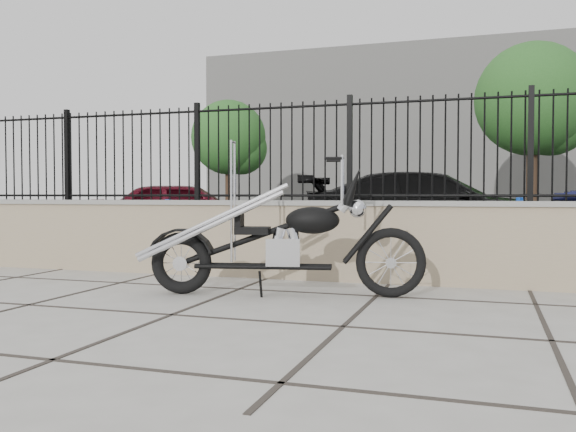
% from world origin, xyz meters
% --- Properties ---
extents(ground_plane, '(90.00, 90.00, 0.00)m').
position_xyz_m(ground_plane, '(0.00, 0.00, 0.00)').
color(ground_plane, '#99968E').
rests_on(ground_plane, ground).
extents(parking_lot, '(30.00, 30.00, 0.00)m').
position_xyz_m(parking_lot, '(0.00, 12.50, 0.00)').
color(parking_lot, black).
rests_on(parking_lot, ground).
extents(retaining_wall, '(14.00, 0.36, 0.96)m').
position_xyz_m(retaining_wall, '(0.00, 2.50, 0.48)').
color(retaining_wall, gray).
rests_on(retaining_wall, ground_plane).
extents(iron_fence, '(14.00, 0.08, 1.20)m').
position_xyz_m(iron_fence, '(0.00, 2.50, 1.56)').
color(iron_fence, black).
rests_on(iron_fence, retaining_wall).
extents(background_building, '(22.00, 6.00, 8.00)m').
position_xyz_m(background_building, '(0.00, 26.50, 4.00)').
color(background_building, beige).
rests_on(background_building, ground_plane).
extents(chopper_motorcycle, '(2.72, 1.00, 1.61)m').
position_xyz_m(chopper_motorcycle, '(0.55, 1.23, 0.80)').
color(chopper_motorcycle, black).
rests_on(chopper_motorcycle, ground_plane).
extents(car_red, '(4.20, 2.84, 1.33)m').
position_xyz_m(car_red, '(-3.64, 7.24, 0.66)').
color(car_red, '#4D0B16').
rests_on(car_red, parking_lot).
extents(car_black, '(5.23, 2.44, 1.48)m').
position_xyz_m(car_black, '(1.54, 7.64, 0.74)').
color(car_black, black).
rests_on(car_black, parking_lot).
extents(bollard_a, '(0.12, 0.12, 0.95)m').
position_xyz_m(bollard_a, '(-2.93, 5.17, 0.47)').
color(bollard_a, blue).
rests_on(bollard_a, ground_plane).
extents(bollard_b, '(0.13, 0.13, 0.99)m').
position_xyz_m(bollard_b, '(3.01, 4.84, 0.50)').
color(bollard_b, '#0C41BC').
rests_on(bollard_b, ground_plane).
extents(tree_left, '(2.80, 2.80, 4.73)m').
position_xyz_m(tree_left, '(-6.73, 16.55, 3.31)').
color(tree_left, '#382619').
rests_on(tree_left, ground_plane).
extents(tree_right, '(3.54, 3.54, 5.97)m').
position_xyz_m(tree_right, '(3.88, 15.98, 4.18)').
color(tree_right, '#382619').
rests_on(tree_right, ground_plane).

